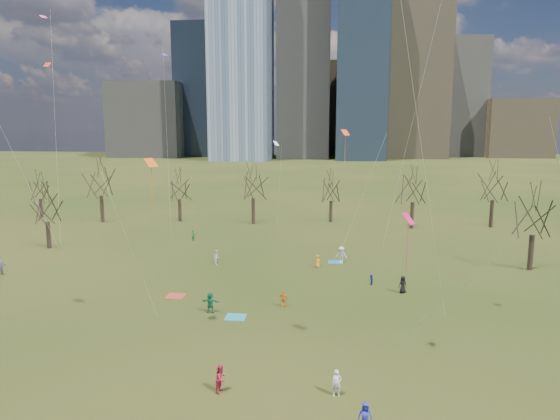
# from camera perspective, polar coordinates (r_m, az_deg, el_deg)

# --- Properties ---
(ground) EXTENTS (500.00, 500.00, 0.00)m
(ground) POSITION_cam_1_polar(r_m,az_deg,el_deg) (38.80, -1.82, -13.24)
(ground) COLOR black
(ground) RESTS_ON ground
(downtown_skyline) EXTENTS (212.50, 78.00, 118.00)m
(downtown_skyline) POSITION_cam_1_polar(r_m,az_deg,el_deg) (247.37, 4.19, 15.09)
(downtown_skyline) COLOR slate
(downtown_skyline) RESTS_ON ground
(bare_tree_row) EXTENTS (113.04, 29.80, 9.50)m
(bare_tree_row) POSITION_cam_1_polar(r_m,az_deg,el_deg) (73.38, 1.91, 2.57)
(bare_tree_row) COLOR black
(bare_tree_row) RESTS_ON ground
(blanket_teal) EXTENTS (1.60, 1.50, 0.03)m
(blanket_teal) POSITION_cam_1_polar(r_m,az_deg,el_deg) (40.77, -5.09, -12.09)
(blanket_teal) COLOR teal
(blanket_teal) RESTS_ON ground
(blanket_navy) EXTENTS (1.60, 1.50, 0.03)m
(blanket_navy) POSITION_cam_1_polar(r_m,az_deg,el_deg) (56.54, 6.33, -5.90)
(blanket_navy) COLOR #2469AC
(blanket_navy) RESTS_ON ground
(blanket_crimson) EXTENTS (1.60, 1.50, 0.03)m
(blanket_crimson) POSITION_cam_1_polar(r_m,az_deg,el_deg) (46.26, -11.83, -9.59)
(blanket_crimson) COLOR #B23123
(blanket_crimson) RESTS_ON ground
(person_0) EXTENTS (0.77, 0.53, 1.50)m
(person_0) POSITION_cam_1_polar(r_m,az_deg,el_deg) (27.21, 9.70, -22.24)
(person_0) COLOR #23269B
(person_0) RESTS_ON ground
(person_1) EXTENTS (0.63, 0.48, 1.54)m
(person_1) POSITION_cam_1_polar(r_m,az_deg,el_deg) (29.84, 6.51, -19.05)
(person_1) COLOR silver
(person_1) RESTS_ON ground
(person_2) EXTENTS (0.85, 0.95, 1.62)m
(person_2) POSITION_cam_1_polar(r_m,az_deg,el_deg) (30.21, -6.76, -18.59)
(person_2) COLOR #B41936
(person_2) RESTS_ON ground
(person_4) EXTENTS (0.90, 0.49, 1.46)m
(person_4) POSITION_cam_1_polar(r_m,az_deg,el_deg) (42.49, 0.45, -10.10)
(person_4) COLOR orange
(person_4) RESTS_ON ground
(person_5) EXTENTS (1.62, 0.61, 1.72)m
(person_5) POSITION_cam_1_polar(r_m,az_deg,el_deg) (41.66, -7.96, -10.42)
(person_5) COLOR #187044
(person_5) RESTS_ON ground
(person_6) EXTENTS (0.92, 0.78, 1.59)m
(person_6) POSITION_cam_1_polar(r_m,az_deg,el_deg) (47.22, 13.85, -8.27)
(person_6) COLOR black
(person_6) RESTS_ON ground
(person_8) EXTENTS (0.52, 0.60, 1.05)m
(person_8) POSITION_cam_1_polar(r_m,az_deg,el_deg) (48.89, 10.36, -7.86)
(person_8) COLOR #232798
(person_8) RESTS_ON ground
(person_9) EXTENTS (1.37, 1.00, 1.90)m
(person_9) POSITION_cam_1_polar(r_m,az_deg,el_deg) (55.90, 7.02, -5.11)
(person_9) COLOR silver
(person_9) RESTS_ON ground
(person_11) EXTENTS (0.98, 1.65, 1.69)m
(person_11) POSITION_cam_1_polar(r_m,az_deg,el_deg) (58.63, -29.30, -5.69)
(person_11) COLOR slate
(person_11) RESTS_ON ground
(person_12) EXTENTS (0.67, 0.80, 1.40)m
(person_12) POSITION_cam_1_polar(r_m,az_deg,el_deg) (53.97, 4.35, -5.87)
(person_12) COLOR orange
(person_12) RESTS_ON ground
(person_13) EXTENTS (0.67, 0.65, 1.55)m
(person_13) POSITION_cam_1_polar(r_m,az_deg,el_deg) (67.11, -9.88, -2.85)
(person_13) COLOR #1A7536
(person_13) RESTS_ON ground
(person_14) EXTENTS (0.86, 0.96, 1.63)m
(person_14) POSITION_cam_1_polar(r_m,az_deg,el_deg) (55.49, -7.27, -5.37)
(person_14) COLOR silver
(person_14) RESTS_ON ground
(kites_airborne) EXTENTS (58.95, 44.37, 29.55)m
(kites_airborne) POSITION_cam_1_polar(r_m,az_deg,el_deg) (46.40, 0.28, 5.73)
(kites_airborne) COLOR #F45514
(kites_airborne) RESTS_ON ground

